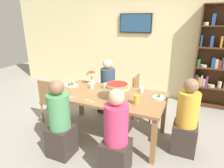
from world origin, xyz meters
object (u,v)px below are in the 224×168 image
at_px(dining_table, 110,99).
at_px(cutlery_fork_near, 90,101).
at_px(salad_plate_far_diner, 72,85).
at_px(cutlery_fork_far, 71,97).
at_px(diner_head_east, 186,122).
at_px(diner_near_left, 60,125).
at_px(water_glass_clear_far, 105,86).
at_px(diner_near_right, 116,139).
at_px(personal_pizza_stand, 91,75).
at_px(television, 135,23).
at_px(salad_plate_near_diner, 159,97).
at_px(cutlery_knife_near, 114,87).
at_px(water_glass_clear_near, 142,90).
at_px(beer_glass_amber_tall, 136,100).
at_px(water_glass_clear_spare, 92,85).
at_px(diner_far_left, 108,90).
at_px(chair_head_west, 52,99).
at_px(chair_far_right, 141,95).
at_px(bookshelf, 224,59).
at_px(deep_dish_pizza_stand, 117,86).

bearing_deg(dining_table, cutlery_fork_near, -114.96).
height_order(salad_plate_far_diner, cutlery_fork_near, salad_plate_far_diner).
bearing_deg(cutlery_fork_far, diner_head_east, -6.14).
height_order(diner_near_left, water_glass_clear_far, diner_near_left).
distance_m(diner_near_right, personal_pizza_stand, 1.56).
bearing_deg(television, cutlery_fork_far, -96.31).
relative_size(diner_near_left, diner_head_east, 1.00).
relative_size(salad_plate_near_diner, cutlery_knife_near, 1.16).
bearing_deg(salad_plate_far_diner, water_glass_clear_near, 8.58).
height_order(water_glass_clear_far, cutlery_knife_near, water_glass_clear_far).
bearing_deg(diner_head_east, salad_plate_far_diner, -2.44).
distance_m(water_glass_clear_far, cutlery_fork_near, 0.60).
relative_size(beer_glass_amber_tall, cutlery_fork_near, 0.77).
relative_size(salad_plate_far_diner, beer_glass_amber_tall, 1.65).
height_order(cutlery_fork_near, cutlery_knife_near, same).
height_order(television, diner_near_right, television).
height_order(water_glass_clear_spare, cutlery_fork_far, water_glass_clear_spare).
height_order(diner_near_right, salad_plate_near_diner, diner_near_right).
height_order(dining_table, diner_near_left, diner_near_left).
relative_size(diner_far_left, salad_plate_near_diner, 5.49).
xyz_separation_m(beer_glass_amber_tall, cutlery_fork_far, (-1.02, -0.15, -0.07)).
bearing_deg(diner_near_left, chair_head_west, 46.22).
relative_size(chair_far_right, water_glass_clear_near, 9.66).
bearing_deg(television, chair_head_west, -112.92).
xyz_separation_m(water_glass_clear_spare, cutlery_fork_far, (-0.10, -0.49, -0.05)).
height_order(diner_head_east, water_glass_clear_near, diner_head_east).
xyz_separation_m(diner_head_east, water_glass_clear_near, (-0.75, 0.28, 0.29)).
distance_m(dining_table, chair_far_right, 0.89).
xyz_separation_m(bookshelf, salad_plate_near_diner, (-1.01, -1.83, -0.35)).
distance_m(personal_pizza_stand, salad_plate_far_diner, 0.41).
height_order(chair_far_right, salad_plate_near_diner, chair_far_right).
height_order(water_glass_clear_far, cutlery_fork_near, water_glass_clear_far).
height_order(diner_far_left, diner_head_east, same).
bearing_deg(deep_dish_pizza_stand, bookshelf, 53.50).
height_order(bookshelf, diner_head_east, bookshelf).
bearing_deg(cutlery_fork_far, cutlery_fork_near, -20.76).
height_order(salad_plate_far_diner, water_glass_clear_far, water_glass_clear_far).
xyz_separation_m(bookshelf, water_glass_clear_far, (-1.97, -1.77, -0.32)).
xyz_separation_m(diner_head_east, deep_dish_pizza_stand, (-1.02, -0.16, 0.46)).
relative_size(bookshelf, chair_far_right, 2.54).
bearing_deg(bookshelf, water_glass_clear_near, -127.82).
xyz_separation_m(bookshelf, television, (-2.02, 0.10, 0.71)).
bearing_deg(bookshelf, water_glass_clear_far, -138.04).
distance_m(salad_plate_near_diner, cutlery_fork_far, 1.38).
bearing_deg(salad_plate_far_diner, cutlery_fork_far, -56.80).
bearing_deg(cutlery_knife_near, salad_plate_far_diner, 20.02).
bearing_deg(water_glass_clear_spare, cutlery_fork_near, -64.05).
relative_size(diner_head_east, beer_glass_amber_tall, 8.30).
xyz_separation_m(water_glass_clear_near, cutlery_fork_near, (-0.62, -0.66, -0.04)).
bearing_deg(dining_table, cutlery_knife_near, 102.20).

